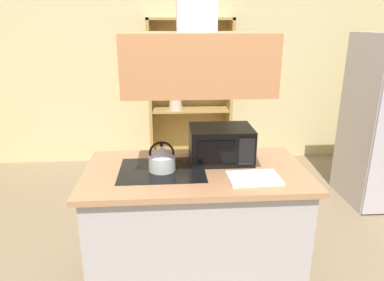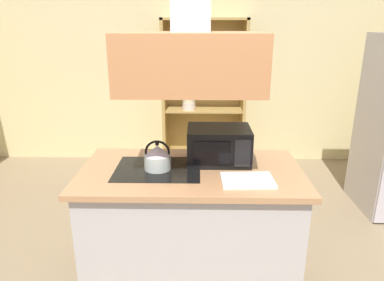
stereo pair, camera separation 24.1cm
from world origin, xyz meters
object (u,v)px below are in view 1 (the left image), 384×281
dish_cabinet (190,103)px  cutting_board (254,178)px  kettle (162,158)px  microwave (221,144)px

dish_cabinet → cutting_board: 2.60m
dish_cabinet → kettle: bearing=-98.3°
kettle → microwave: (0.44, 0.16, 0.04)m
dish_cabinet → microwave: dish_cabinet is taller
microwave → dish_cabinet: bearing=92.3°
cutting_board → microwave: 0.41m
dish_cabinet → cutting_board: dish_cabinet is taller
cutting_board → microwave: microwave is taller
microwave → kettle: bearing=-160.1°
kettle → cutting_board: (0.61, -0.20, -0.08)m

